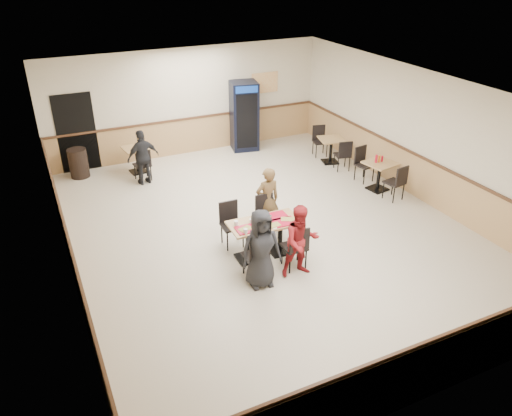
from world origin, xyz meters
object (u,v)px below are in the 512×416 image
back_table (137,156)px  pepsi_cooler (244,116)px  diner_woman_left (261,249)px  side_table_far (331,147)px  diner_man_opposite (267,200)px  diner_woman_right (301,241)px  main_table (264,233)px  trash_bin (79,163)px  side_table_near (379,172)px  lone_diner (143,157)px

back_table → pepsi_cooler: bearing=6.8°
diner_woman_left → side_table_far: bearing=50.9°
diner_man_opposite → diner_woman_left: bearing=60.7°
diner_man_opposite → back_table: 4.63m
diner_woman_right → back_table: (-1.58, 5.95, -0.24)m
pepsi_cooler → back_table: bearing=-161.8°
main_table → trash_bin: bearing=118.6°
pepsi_cooler → trash_bin: 4.81m
main_table → side_table_near: 4.14m
lone_diner → trash_bin: bearing=-48.1°
main_table → pepsi_cooler: 5.88m
side_table_far → back_table: (-5.03, 1.64, -0.00)m
diner_man_opposite → side_table_far: 4.22m
main_table → lone_diner: bearing=108.4°
lone_diner → side_table_far: size_ratio=1.79×
diner_woman_left → diner_man_opposite: 1.90m
diner_man_opposite → pepsi_cooler: pepsi_cooler is taller
pepsi_cooler → diner_woman_left: bearing=-100.3°
main_table → diner_woman_left: size_ratio=0.94×
main_table → side_table_near: size_ratio=1.80×
diner_man_opposite → side_table_far: bearing=-140.7°
main_table → side_table_far: (3.77, 3.46, -0.03)m
diner_man_opposite → trash_bin: (-3.20, 4.63, -0.34)m
main_table → side_table_near: bearing=22.7°
lone_diner → main_table: bearing=96.3°
side_table_near → side_table_far: bearing=93.0°
diner_woman_left → pepsi_cooler: bearing=73.9°
back_table → trash_bin: bearing=166.5°
lone_diner → trash_bin: (-1.46, 1.14, -0.33)m
back_table → pepsi_cooler: (3.31, 0.39, 0.54)m
diner_woman_left → diner_woman_right: size_ratio=1.06×
side_table_near → back_table: 6.30m
side_table_near → back_table: (-5.14, 3.64, -0.02)m
trash_bin → side_table_near: bearing=-31.2°
lone_diner → side_table_far: lone_diner is taller
side_table_far → trash_bin: size_ratio=1.03×
side_table_near → back_table: size_ratio=1.08×
side_table_far → back_table: 5.30m
side_table_near → pepsi_cooler: size_ratio=0.39×
diner_woman_left → diner_woman_right: 0.79m
side_table_near → trash_bin: bearing=148.8°
main_table → pepsi_cooler: bearing=71.7°
side_table_far → pepsi_cooler: pepsi_cooler is taller
lone_diner → side_table_near: lone_diner is taller
diner_man_opposite → back_table: bearing=-67.2°
trash_bin → pepsi_cooler: bearing=0.5°
diner_woman_right → diner_woman_left: bearing=-175.1°
side_table_near → trash_bin: (-6.60, 3.99, -0.10)m
side_table_far → pepsi_cooler: size_ratio=0.40×
lone_diner → pepsi_cooler: 3.52m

